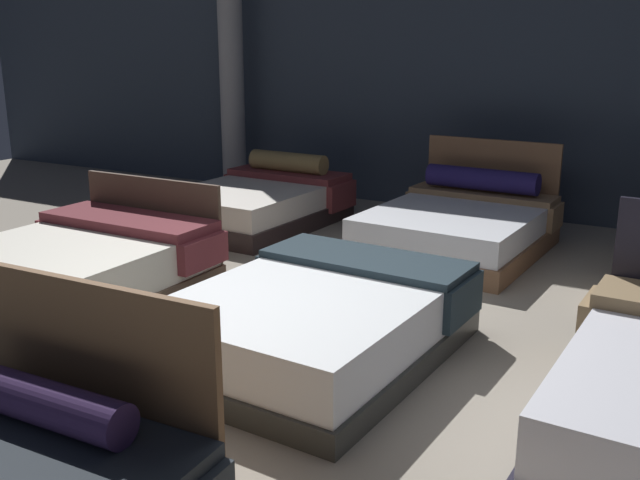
{
  "coord_description": "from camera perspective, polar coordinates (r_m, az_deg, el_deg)",
  "views": [
    {
      "loc": [
        2.17,
        -3.81,
        1.99
      ],
      "look_at": [
        -0.25,
        0.44,
        0.64
      ],
      "focal_mm": 39.79,
      "sensor_mm": 36.0,
      "label": 1
    }
  ],
  "objects": [
    {
      "name": "bed_4",
      "position": [
        4.69,
        -0.16,
        -6.51
      ],
      "size": [
        1.63,
        2.08,
        0.52
      ],
      "rotation": [
        0.0,
        0.0,
        -0.05
      ],
      "color": "#2E2F2C",
      "rests_on": "ground_plane"
    },
    {
      "name": "bed_3",
      "position": [
        6.1,
        -19.39,
        -2.14
      ],
      "size": [
        1.75,
        2.15,
        0.83
      ],
      "rotation": [
        0.0,
        0.0,
        -0.0
      ],
      "color": "brown",
      "rests_on": "ground_plane"
    },
    {
      "name": "bed_7",
      "position": [
        7.17,
        11.13,
        1.1
      ],
      "size": [
        1.66,
        2.02,
        1.02
      ],
      "rotation": [
        0.0,
        0.0,
        -0.05
      ],
      "color": "brown",
      "rests_on": "ground_plane"
    },
    {
      "name": "showroom_back_wall",
      "position": [
        8.65,
        15.5,
        13.29
      ],
      "size": [
        18.0,
        0.06,
        3.5
      ],
      "primitive_type": "cube",
      "color": "#333D4C",
      "rests_on": "ground_plane"
    },
    {
      "name": "bed_6",
      "position": [
        8.15,
        -5.0,
        3.02
      ],
      "size": [
        1.6,
        2.07,
        0.75
      ],
      "rotation": [
        0.0,
        0.0,
        -0.04
      ],
      "color": "black",
      "rests_on": "ground_plane"
    },
    {
      "name": "ground_plane",
      "position": [
        4.82,
        -0.03,
        -9.12
      ],
      "size": [
        18.0,
        18.0,
        0.02
      ],
      "primitive_type": "cube",
      "color": "gray"
    },
    {
      "name": "support_pillar",
      "position": [
        9.92,
        -7.15,
        13.92
      ],
      "size": [
        0.33,
        0.33,
        3.5
      ],
      "primitive_type": "cylinder",
      "color": "#99999E",
      "rests_on": "ground_plane"
    }
  ]
}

